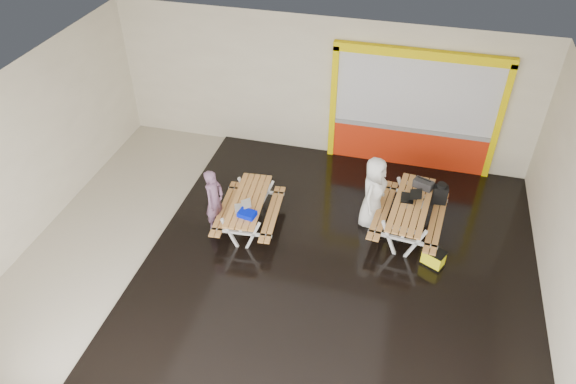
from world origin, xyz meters
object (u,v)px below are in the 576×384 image
(blue_pouch, at_px, (247,214))
(dark_case, at_px, (392,231))
(person_left, at_px, (214,200))
(person_right, at_px, (373,193))
(laptop_left, at_px, (242,207))
(laptop_right, at_px, (410,197))
(picnic_table_left, at_px, (249,206))
(fluke_bag, at_px, (433,258))
(toolbox, at_px, (423,184))
(backpack, at_px, (440,194))
(picnic_table_right, at_px, (410,210))

(blue_pouch, relative_size, dark_case, 0.78)
(person_left, relative_size, person_right, 0.87)
(laptop_left, bearing_deg, blue_pouch, -49.58)
(person_right, height_order, laptop_right, person_right)
(picnic_table_left, relative_size, fluke_bag, 3.82)
(laptop_left, xyz_separation_m, laptop_right, (3.24, 1.08, 0.08))
(blue_pouch, xyz_separation_m, toolbox, (3.30, 1.72, 0.11))
(dark_case, bearing_deg, backpack, 41.03)
(person_right, relative_size, toolbox, 3.66)
(picnic_table_right, distance_m, dark_case, 0.59)
(toolbox, bearing_deg, picnic_table_left, -160.29)
(picnic_table_right, xyz_separation_m, blue_pouch, (-3.11, -1.13, 0.17))
(blue_pouch, bearing_deg, person_right, 28.02)
(person_left, bearing_deg, laptop_right, -64.91)
(fluke_bag, bearing_deg, person_right, 144.05)
(person_left, bearing_deg, blue_pouch, -97.78)
(laptop_right, xyz_separation_m, backpack, (0.60, 0.42, -0.13))
(picnic_table_right, xyz_separation_m, laptop_right, (-0.04, 0.15, 0.24))
(laptop_left, bearing_deg, backpack, 21.38)
(person_left, relative_size, laptop_left, 3.38)
(picnic_table_right, xyz_separation_m, person_left, (-3.90, -0.88, 0.15))
(picnic_table_left, distance_m, person_right, 2.59)
(fluke_bag, bearing_deg, blue_pouch, -175.91)
(picnic_table_left, relative_size, laptop_right, 4.66)
(toolbox, bearing_deg, dark_case, -122.10)
(person_right, bearing_deg, dark_case, -106.66)
(picnic_table_right, relative_size, blue_pouch, 6.21)
(dark_case, distance_m, fluke_bag, 1.11)
(picnic_table_right, height_order, laptop_right, laptop_right)
(toolbox, bearing_deg, laptop_right, -117.13)
(laptop_right, xyz_separation_m, dark_case, (-0.25, -0.32, -0.72))
(picnic_table_left, height_order, person_left, person_left)
(picnic_table_left, height_order, backpack, backpack)
(picnic_table_left, height_order, blue_pouch, blue_pouch)
(dark_case, bearing_deg, blue_pouch, -161.20)
(backpack, height_order, fluke_bag, backpack)
(picnic_table_left, height_order, picnic_table_right, picnic_table_right)
(person_right, height_order, blue_pouch, person_right)
(blue_pouch, bearing_deg, fluke_bag, 4.09)
(laptop_left, bearing_deg, dark_case, 14.36)
(person_left, height_order, laptop_left, person_left)
(person_left, distance_m, laptop_right, 3.99)
(toolbox, height_order, dark_case, toolbox)
(picnic_table_left, bearing_deg, toolbox, 19.71)
(picnic_table_left, relative_size, backpack, 3.78)
(picnic_table_right, distance_m, laptop_right, 0.28)
(picnic_table_left, height_order, person_right, person_right)
(laptop_right, distance_m, dark_case, 0.83)
(picnic_table_right, bearing_deg, toolbox, 72.47)
(dark_case, relative_size, fluke_bag, 0.87)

